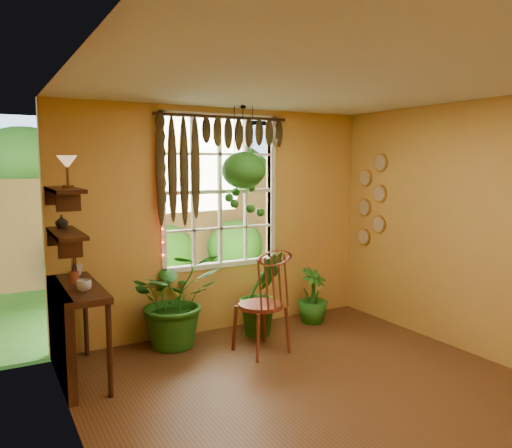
{
  "coord_description": "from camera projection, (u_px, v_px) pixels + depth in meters",
  "views": [
    {
      "loc": [
        -2.55,
        -3.21,
        2.03
      ],
      "look_at": [
        -0.13,
        1.15,
        1.43
      ],
      "focal_mm": 35.0,
      "sensor_mm": 36.0,
      "label": 1
    }
  ],
  "objects": [
    {
      "name": "counter_ledge",
      "position": [
        66.0,
        323.0,
        4.67
      ],
      "size": [
        0.4,
        1.2,
        0.9
      ],
      "color": "#351A0E",
      "rests_on": "floor"
    },
    {
      "name": "hanging_basket",
      "position": [
        243.0,
        174.0,
        5.78
      ],
      "size": [
        0.51,
        0.51,
        1.3
      ],
      "color": "black",
      "rests_on": "ceiling"
    },
    {
      "name": "wall_plates",
      "position": [
        372.0,
        201.0,
        6.59
      ],
      "size": [
        0.04,
        0.32,
        1.1
      ],
      "primitive_type": null,
      "color": "beige",
      "rests_on": "wall_right"
    },
    {
      "name": "potted_plant_right",
      "position": [
        313.0,
        296.0,
        6.4
      ],
      "size": [
        0.51,
        0.51,
        0.7
      ],
      "primitive_type": "imported",
      "rotation": [
        0.0,
        0.0,
        0.39
      ],
      "color": "#175015",
      "rests_on": "floor"
    },
    {
      "name": "shelf_lower",
      "position": [
        66.0,
        233.0,
        4.58
      ],
      "size": [
        0.25,
        0.9,
        0.04
      ],
      "primitive_type": "cube",
      "color": "#351A0E",
      "rests_on": "wall_left"
    },
    {
      "name": "windsor_chair",
      "position": [
        263.0,
        318.0,
        5.37
      ],
      "size": [
        0.56,
        0.59,
        1.31
      ],
      "rotation": [
        0.0,
        0.0,
        0.16
      ],
      "color": "maroon",
      "rests_on": "floor"
    },
    {
      "name": "cup_a",
      "position": [
        84.0,
        286.0,
        4.46
      ],
      "size": [
        0.13,
        0.13,
        0.1
      ],
      "primitive_type": "imported",
      "rotation": [
        0.0,
        0.0,
        0.01
      ],
      "color": "silver",
      "rests_on": "counter_ledge"
    },
    {
      "name": "potted_plant_left",
      "position": [
        176.0,
        299.0,
        5.55
      ],
      "size": [
        1.06,
        0.95,
        1.09
      ],
      "primitive_type": "imported",
      "rotation": [
        0.0,
        0.0,
        -0.11
      ],
      "color": "#175015",
      "rests_on": "floor"
    },
    {
      "name": "floor",
      "position": [
        334.0,
        403.0,
        4.27
      ],
      "size": [
        4.5,
        4.5,
        0.0
      ],
      "primitive_type": "plane",
      "color": "#5D311A",
      "rests_on": "ground"
    },
    {
      "name": "wall_back",
      "position": [
        221.0,
        221.0,
        6.06
      ],
      "size": [
        4.0,
        0.0,
        4.0
      ],
      "primitive_type": "plane",
      "rotation": [
        1.57,
        0.0,
        0.0
      ],
      "color": "#D49148",
      "rests_on": "floor"
    },
    {
      "name": "ceiling",
      "position": [
        341.0,
        79.0,
        3.94
      ],
      "size": [
        4.5,
        4.5,
        0.0
      ],
      "primitive_type": "plane",
      "rotation": [
        3.14,
        0.0,
        0.0
      ],
      "color": "silver",
      "rests_on": "wall_back"
    },
    {
      "name": "valance_vine",
      "position": [
        217.0,
        143.0,
        5.83
      ],
      "size": [
        1.7,
        0.12,
        1.1
      ],
      "color": "#351A0E",
      "rests_on": "window"
    },
    {
      "name": "string_lights",
      "position": [
        162.0,
        189.0,
        5.59
      ],
      "size": [
        0.03,
        0.03,
        1.54
      ],
      "primitive_type": null,
      "color": "#FF2633",
      "rests_on": "window"
    },
    {
      "name": "tiffany_lamp",
      "position": [
        67.0,
        164.0,
        4.4
      ],
      "size": [
        0.17,
        0.17,
        0.29
      ],
      "color": "#573318",
      "rests_on": "shelf_upper"
    },
    {
      "name": "wall_right",
      "position": [
        493.0,
        232.0,
        5.07
      ],
      "size": [
        0.0,
        4.5,
        4.5
      ],
      "primitive_type": "plane",
      "rotation": [
        1.57,
        0.0,
        -1.57
      ],
      "color": "#D49148",
      "rests_on": "floor"
    },
    {
      "name": "shelf_vase",
      "position": [
        62.0,
        221.0,
        4.83
      ],
      "size": [
        0.14,
        0.14,
        0.12
      ],
      "primitive_type": "imported",
      "rotation": [
        0.0,
        0.0,
        -0.19
      ],
      "color": "#B2AD99",
      "rests_on": "shelf_lower"
    },
    {
      "name": "wall_left",
      "position": [
        85.0,
        273.0,
        3.14
      ],
      "size": [
        0.0,
        4.5,
        4.5
      ],
      "primitive_type": "plane",
      "rotation": [
        1.57,
        0.0,
        1.57
      ],
      "color": "#D49148",
      "rests_on": "floor"
    },
    {
      "name": "window",
      "position": [
        220.0,
        192.0,
        6.04
      ],
      "size": [
        1.52,
        0.1,
        1.86
      ],
      "color": "white",
      "rests_on": "wall_back"
    },
    {
      "name": "potted_plant_mid",
      "position": [
        262.0,
        293.0,
        5.92
      ],
      "size": [
        0.59,
        0.49,
        1.01
      ],
      "primitive_type": "imported",
      "rotation": [
        0.0,
        0.0,
        -0.08
      ],
      "color": "#175015",
      "rests_on": "floor"
    },
    {
      "name": "brush_jar",
      "position": [
        74.0,
        270.0,
        4.77
      ],
      "size": [
        0.09,
        0.09,
        0.33
      ],
      "color": "#99412C",
      "rests_on": "counter_ledge"
    },
    {
      "name": "shelf_upper",
      "position": [
        64.0,
        190.0,
        4.53
      ],
      "size": [
        0.25,
        0.9,
        0.04
      ],
      "primitive_type": "cube",
      "color": "#351A0E",
      "rests_on": "wall_left"
    },
    {
      "name": "cup_b",
      "position": [
        77.0,
        270.0,
        5.12
      ],
      "size": [
        0.12,
        0.12,
        0.11
      ],
      "primitive_type": "imported",
      "rotation": [
        0.0,
        0.0,
        0.03
      ],
      "color": "beige",
      "rests_on": "counter_ledge"
    },
    {
      "name": "backyard",
      "position": [
        136.0,
        201.0,
        10.19
      ],
      "size": [
        14.0,
        10.0,
        12.0
      ],
      "color": "#265117",
      "rests_on": "ground"
    }
  ]
}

